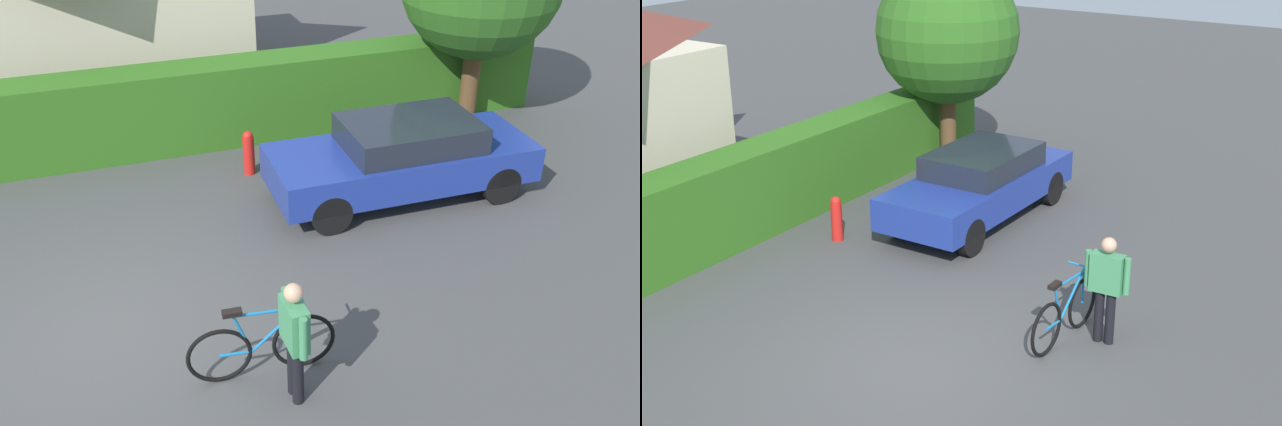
{
  "view_description": "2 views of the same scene",
  "coord_description": "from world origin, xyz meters",
  "views": [
    {
      "loc": [
        0.26,
        -7.3,
        5.81
      ],
      "look_at": [
        3.02,
        0.54,
        0.84
      ],
      "focal_mm": 39.53,
      "sensor_mm": 36.0,
      "label": 1
    },
    {
      "loc": [
        -8.19,
        -5.84,
        6.03
      ],
      "look_at": [
        2.54,
        0.86,
        1.14
      ],
      "focal_mm": 49.56,
      "sensor_mm": 36.0,
      "label": 2
    }
  ],
  "objects": [
    {
      "name": "person_rider",
      "position": [
        1.9,
        -1.82,
        0.89
      ],
      "size": [
        0.22,
        0.64,
        1.55
      ],
      "color": "black",
      "rests_on": "ground"
    },
    {
      "name": "fire_hydrant",
      "position": [
        2.77,
        3.58,
        0.41
      ],
      "size": [
        0.2,
        0.2,
        0.81
      ],
      "color": "red",
      "rests_on": "ground"
    },
    {
      "name": "ground_plane",
      "position": [
        0.0,
        0.0,
        0.0
      ],
      "size": [
        60.0,
        60.0,
        0.0
      ],
      "primitive_type": "plane",
      "color": "#444444"
    },
    {
      "name": "tree_kerbside",
      "position": [
        7.52,
        4.33,
        2.89
      ],
      "size": [
        3.06,
        3.06,
        4.44
      ],
      "color": "brown",
      "rests_on": "ground"
    },
    {
      "name": "parked_car_near",
      "position": [
        4.95,
        1.98,
        0.72
      ],
      "size": [
        4.34,
        1.73,
        1.33
      ],
      "color": "navy",
      "rests_on": "ground"
    },
    {
      "name": "bicycle",
      "position": [
        1.66,
        -1.34,
        0.41
      ],
      "size": [
        1.73,
        0.5,
        0.98
      ],
      "color": "black",
      "rests_on": "ground"
    },
    {
      "name": "hedge_row",
      "position": [
        0.0,
        5.08,
        0.78
      ],
      "size": [
        18.27,
        0.9,
        1.56
      ],
      "primitive_type": "cube",
      "color": "#2F661B",
      "rests_on": "ground"
    }
  ]
}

